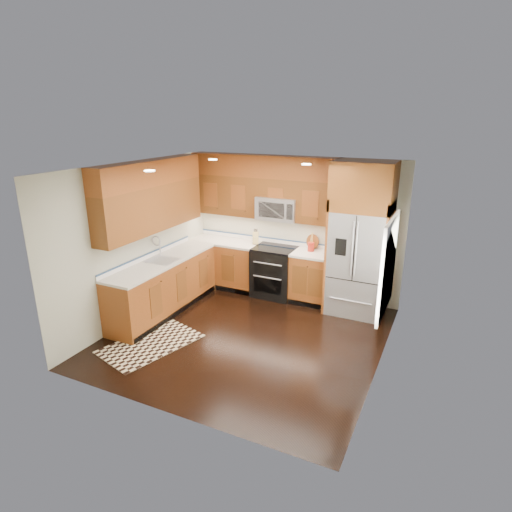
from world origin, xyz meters
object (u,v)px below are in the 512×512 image
at_px(refrigerator, 360,240).
at_px(rug, 151,344).
at_px(knife_block, 256,238).
at_px(utensil_crock, 311,245).
at_px(range, 274,272).

relative_size(refrigerator, rug, 1.82).
height_order(knife_block, utensil_crock, utensil_crock).
distance_m(refrigerator, knife_block, 2.01).
xyz_separation_m(rug, utensil_crock, (1.61, 2.61, 1.05)).
bearing_deg(knife_block, refrigerator, -3.90).
height_order(refrigerator, knife_block, refrigerator).
height_order(refrigerator, utensil_crock, refrigerator).
bearing_deg(knife_block, range, -12.51).
distance_m(range, rug, 2.72).
distance_m(range, refrigerator, 1.76).
distance_m(knife_block, utensil_crock, 1.10).
relative_size(knife_block, utensil_crock, 0.87).
distance_m(rug, utensil_crock, 3.24).
xyz_separation_m(range, utensil_crock, (0.66, 0.11, 0.59)).
xyz_separation_m(range, knife_block, (-0.44, 0.10, 0.59)).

